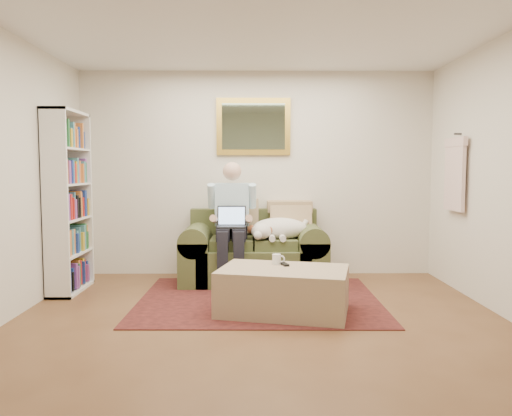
{
  "coord_description": "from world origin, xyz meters",
  "views": [
    {
      "loc": [
        -0.07,
        -3.92,
        1.37
      ],
      "look_at": [
        -0.02,
        1.35,
        0.95
      ],
      "focal_mm": 35.0,
      "sensor_mm": 36.0,
      "label": 1
    }
  ],
  "objects_px": {
    "laptop": "(231,221)",
    "bookshelf": "(68,202)",
    "seated_man": "(232,224)",
    "sleeping_dog": "(280,229)",
    "sofa": "(254,257)",
    "ottoman": "(283,291)",
    "coffee_mug": "(277,259)"
  },
  "relations": [
    {
      "from": "coffee_mug",
      "to": "seated_man",
      "type": "bearing_deg",
      "value": 116.33
    },
    {
      "from": "laptop",
      "to": "ottoman",
      "type": "distance_m",
      "value": 1.34
    },
    {
      "from": "coffee_mug",
      "to": "sofa",
      "type": "bearing_deg",
      "value": 101.06
    },
    {
      "from": "laptop",
      "to": "sleeping_dog",
      "type": "xyz_separation_m",
      "value": [
        0.57,
        0.14,
        -0.1
      ]
    },
    {
      "from": "sleeping_dog",
      "to": "ottoman",
      "type": "relative_size",
      "value": 0.6
    },
    {
      "from": "laptop",
      "to": "sleeping_dog",
      "type": "distance_m",
      "value": 0.59
    },
    {
      "from": "ottoman",
      "to": "coffee_mug",
      "type": "height_order",
      "value": "coffee_mug"
    },
    {
      "from": "seated_man",
      "to": "laptop",
      "type": "relative_size",
      "value": 4.33
    },
    {
      "from": "sofa",
      "to": "sleeping_dog",
      "type": "xyz_separation_m",
      "value": [
        0.31,
        -0.09,
        0.36
      ]
    },
    {
      "from": "seated_man",
      "to": "laptop",
      "type": "bearing_deg",
      "value": -90.0
    },
    {
      "from": "seated_man",
      "to": "ottoman",
      "type": "relative_size",
      "value": 1.22
    },
    {
      "from": "ottoman",
      "to": "seated_man",
      "type": "bearing_deg",
      "value": 114.54
    },
    {
      "from": "ottoman",
      "to": "coffee_mug",
      "type": "relative_size",
      "value": 11.83
    },
    {
      "from": "sleeping_dog",
      "to": "ottoman",
      "type": "height_order",
      "value": "sleeping_dog"
    },
    {
      "from": "sofa",
      "to": "sleeping_dog",
      "type": "height_order",
      "value": "sofa"
    },
    {
      "from": "sofa",
      "to": "coffee_mug",
      "type": "distance_m",
      "value": 1.16
    },
    {
      "from": "seated_man",
      "to": "bookshelf",
      "type": "xyz_separation_m",
      "value": [
        -1.8,
        -0.27,
        0.28
      ]
    },
    {
      "from": "ottoman",
      "to": "sofa",
      "type": "bearing_deg",
      "value": 101.72
    },
    {
      "from": "ottoman",
      "to": "bookshelf",
      "type": "distance_m",
      "value": 2.62
    },
    {
      "from": "sleeping_dog",
      "to": "bookshelf",
      "type": "height_order",
      "value": "bookshelf"
    },
    {
      "from": "laptop",
      "to": "bookshelf",
      "type": "xyz_separation_m",
      "value": [
        -1.8,
        -0.21,
        0.24
      ]
    },
    {
      "from": "seated_man",
      "to": "coffee_mug",
      "type": "relative_size",
      "value": 14.46
    },
    {
      "from": "laptop",
      "to": "ottoman",
      "type": "relative_size",
      "value": 0.28
    },
    {
      "from": "seated_man",
      "to": "ottoman",
      "type": "xyz_separation_m",
      "value": [
        0.53,
        -1.17,
        -0.51
      ]
    },
    {
      "from": "sofa",
      "to": "seated_man",
      "type": "xyz_separation_m",
      "value": [
        -0.26,
        -0.16,
        0.43
      ]
    },
    {
      "from": "bookshelf",
      "to": "sleeping_dog",
      "type": "bearing_deg",
      "value": 8.28
    },
    {
      "from": "sofa",
      "to": "bookshelf",
      "type": "xyz_separation_m",
      "value": [
        -2.06,
        -0.43,
        0.7
      ]
    },
    {
      "from": "laptop",
      "to": "bookshelf",
      "type": "relative_size",
      "value": 0.17
    },
    {
      "from": "laptop",
      "to": "ottoman",
      "type": "bearing_deg",
      "value": -64.16
    },
    {
      "from": "seated_man",
      "to": "ottoman",
      "type": "height_order",
      "value": "seated_man"
    },
    {
      "from": "sleeping_dog",
      "to": "ottoman",
      "type": "bearing_deg",
      "value": -91.56
    },
    {
      "from": "seated_man",
      "to": "sleeping_dog",
      "type": "height_order",
      "value": "seated_man"
    }
  ]
}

